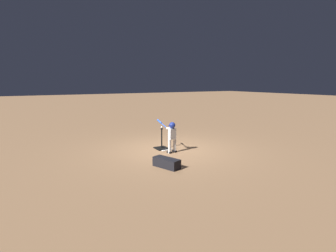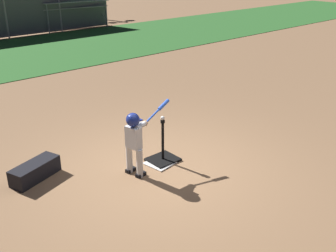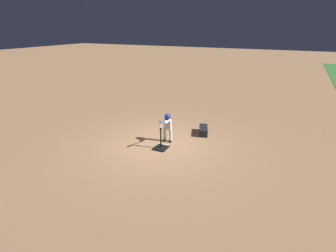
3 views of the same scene
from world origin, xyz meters
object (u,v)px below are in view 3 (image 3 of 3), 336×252
at_px(batter_child, 167,124).
at_px(baseball, 161,127).
at_px(equipment_bag, 203,130).
at_px(batting_tee, 161,146).

bearing_deg(batter_child, baseball, 4.54).
distance_m(batter_child, equipment_bag, 1.74).
relative_size(batting_tee, batter_child, 0.71).
distance_m(baseball, equipment_bag, 2.27).
distance_m(batting_tee, batter_child, 0.87).
height_order(batter_child, baseball, batter_child).
bearing_deg(equipment_bag, batter_child, -54.92).
bearing_deg(batter_child, equipment_bag, 144.24).
relative_size(batting_tee, baseball, 10.57).
relative_size(batter_child, baseball, 14.98).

